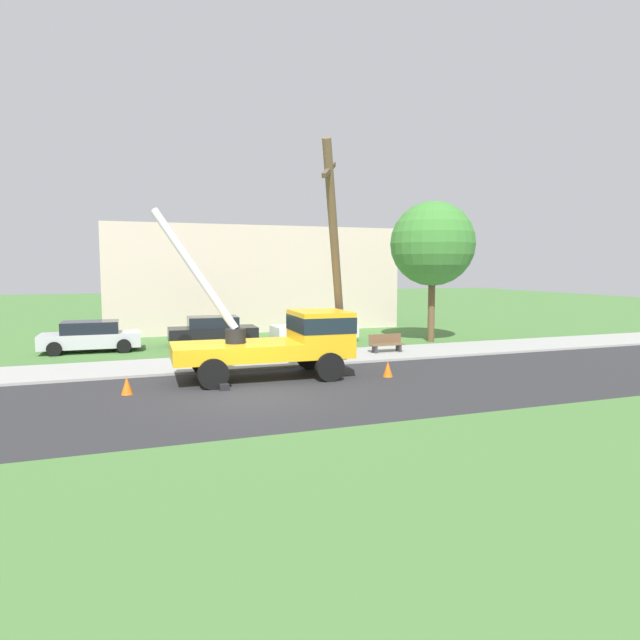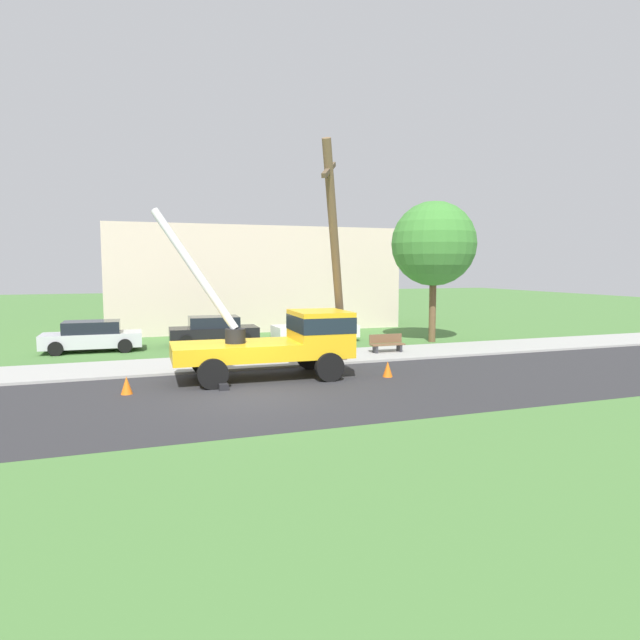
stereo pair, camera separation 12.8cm
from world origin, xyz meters
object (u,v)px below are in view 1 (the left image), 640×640
at_px(traffic_cone_ahead, 388,369).
at_px(leaning_utility_pole, 335,257).
at_px(traffic_cone_behind, 127,386).
at_px(park_bench, 386,344).
at_px(parked_sedan_white, 314,328).
at_px(parked_sedan_black, 213,330).
at_px(parked_sedan_silver, 91,336).
at_px(utility_truck, 285,338).
at_px(roadside_tree_near, 433,244).

bearing_deg(traffic_cone_ahead, leaning_utility_pole, 121.90).
distance_m(traffic_cone_behind, park_bench, 11.95).
relative_size(parked_sedan_white, park_bench, 2.78).
xyz_separation_m(leaning_utility_pole, traffic_cone_ahead, (1.24, -2.00, -4.03)).
relative_size(traffic_cone_ahead, parked_sedan_black, 0.13).
distance_m(leaning_utility_pole, parked_sedan_silver, 12.61).
bearing_deg(parked_sedan_black, traffic_cone_behind, -112.52).
bearing_deg(parked_sedan_white, park_bench, -72.32).
bearing_deg(traffic_cone_behind, traffic_cone_ahead, -1.70).
relative_size(traffic_cone_ahead, parked_sedan_silver, 0.13).
bearing_deg(utility_truck, leaning_utility_pole, 19.35).
height_order(traffic_cone_behind, parked_sedan_white, parked_sedan_white).
bearing_deg(leaning_utility_pole, parked_sedan_black, 111.45).
distance_m(traffic_cone_ahead, traffic_cone_behind, 8.84).
height_order(leaning_utility_pole, park_bench, leaning_utility_pole).
bearing_deg(parked_sedan_black, park_bench, -40.54).
xyz_separation_m(parked_sedan_silver, parked_sedan_black, (5.72, 0.53, 0.00)).
bearing_deg(parked_sedan_black, utility_truck, -83.06).
distance_m(leaning_utility_pole, traffic_cone_ahead, 4.67).
height_order(parked_sedan_silver, parked_sedan_white, same).
distance_m(traffic_cone_behind, parked_sedan_silver, 9.84).
bearing_deg(roadside_tree_near, parked_sedan_white, 159.04).
bearing_deg(park_bench, parked_sedan_black, 139.46).
distance_m(leaning_utility_pole, roadside_tree_near, 9.49).
relative_size(leaning_utility_pole, parked_sedan_silver, 1.90).
height_order(leaning_utility_pole, parked_sedan_white, leaning_utility_pole).
bearing_deg(roadside_tree_near, parked_sedan_black, 165.11).
distance_m(utility_truck, parked_sedan_silver, 11.14).
height_order(utility_truck, leaning_utility_pole, leaning_utility_pole).
bearing_deg(traffic_cone_behind, parked_sedan_black, 67.48).
distance_m(utility_truck, leaning_utility_pole, 3.74).
height_order(leaning_utility_pole, parked_sedan_black, leaning_utility_pole).
bearing_deg(roadside_tree_near, utility_truck, -147.06).
bearing_deg(parked_sedan_white, roadside_tree_near, -20.96).
bearing_deg(parked_sedan_silver, leaning_utility_pole, -41.37).
bearing_deg(utility_truck, traffic_cone_ahead, -19.48).
relative_size(parked_sedan_black, roadside_tree_near, 0.61).
xyz_separation_m(utility_truck, parked_sedan_black, (-1.13, 9.29, -0.70)).
relative_size(utility_truck, parked_sedan_black, 1.51).
bearing_deg(utility_truck, roadside_tree_near, 32.94).
xyz_separation_m(parked_sedan_white, roadside_tree_near, (5.75, -2.20, 4.40)).
relative_size(leaning_utility_pole, park_bench, 5.28).
distance_m(utility_truck, traffic_cone_behind, 5.58).
bearing_deg(traffic_cone_behind, parked_sedan_silver, 98.61).
bearing_deg(parked_sedan_silver, utility_truck, -51.96).
bearing_deg(traffic_cone_behind, parked_sedan_white, 45.20).
xyz_separation_m(leaning_utility_pole, park_bench, (3.52, 2.64, -3.85)).
bearing_deg(traffic_cone_behind, roadside_tree_near, 25.73).
bearing_deg(leaning_utility_pole, traffic_cone_ahead, -58.10).
xyz_separation_m(traffic_cone_behind, parked_sedan_white, (9.47, 9.54, 0.43)).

